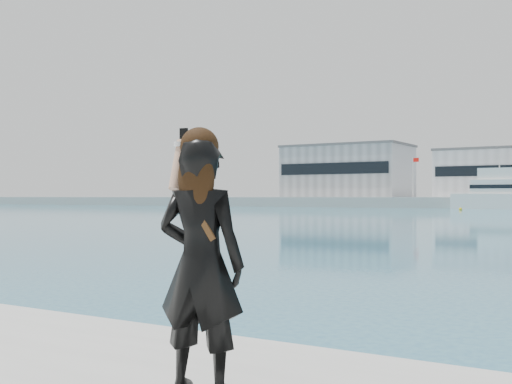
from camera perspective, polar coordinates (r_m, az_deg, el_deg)
warehouse_grey_left at (r=143.79m, az=8.16°, el=1.85°), size 26.52×16.36×11.50m
warehouse_white at (r=134.17m, az=21.22°, el=1.61°), size 24.48×15.35×9.50m
flagpole_left at (r=131.21m, az=13.82°, el=1.54°), size 1.28×0.16×8.00m
motor_yacht at (r=115.75m, az=21.62°, el=-0.16°), size 19.49×5.44×9.09m
buoy_far at (r=104.58m, az=17.72°, el=-1.54°), size 0.50×0.50×0.50m
woman at (r=4.26m, az=-4.98°, el=-5.72°), size 0.67×0.50×1.77m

